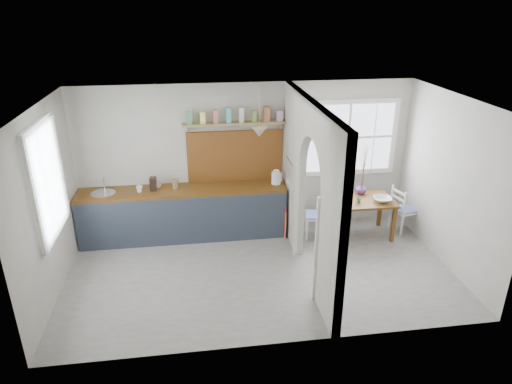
{
  "coord_description": "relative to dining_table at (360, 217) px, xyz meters",
  "views": [
    {
      "loc": [
        -0.9,
        -5.89,
        3.85
      ],
      "look_at": [
        -0.02,
        0.29,
        1.2
      ],
      "focal_mm": 32.0,
      "sensor_mm": 36.0,
      "label": 1
    }
  ],
  "objects": [
    {
      "name": "pendant_lamp",
      "position": [
        -1.75,
        0.23,
        1.54
      ],
      "size": [
        0.26,
        0.26,
        0.16
      ],
      "primitive_type": "cone",
      "color": "beige",
      "rests_on": "ceiling"
    },
    {
      "name": "chair_left",
      "position": [
        -0.76,
        0.06,
        0.07
      ],
      "size": [
        0.45,
        0.45,
        0.83
      ],
      "primitive_type": null,
      "rotation": [
        0.0,
        0.0,
        -1.76
      ],
      "color": "white",
      "rests_on": "floor"
    },
    {
      "name": "counter",
      "position": [
        -3.03,
        0.4,
        0.11
      ],
      "size": [
        3.5,
        0.6,
        0.9
      ],
      "color": "#502F11",
      "rests_on": "floor"
    },
    {
      "name": "knife_block",
      "position": [
        -3.51,
        0.4,
        0.67
      ],
      "size": [
        0.11,
        0.15,
        0.22
      ],
      "primitive_type": "cube",
      "rotation": [
        0.0,
        0.0,
        -0.05
      ],
      "color": "#3D2A1D",
      "rests_on": "counter"
    },
    {
      "name": "ceiling",
      "position": [
        -1.9,
        -0.92,
        2.26
      ],
      "size": [
        5.8,
        3.2,
        0.01
      ],
      "primitive_type": "cube",
      "color": "beige",
      "rests_on": "walls"
    },
    {
      "name": "sink",
      "position": [
        -4.33,
        0.38,
        0.55
      ],
      "size": [
        0.4,
        0.4,
        0.02
      ],
      "primitive_type": "cylinder",
      "color": "silver",
      "rests_on": "counter"
    },
    {
      "name": "dining_table",
      "position": [
        0.0,
        0.0,
        0.0
      ],
      "size": [
        1.1,
        0.74,
        0.68
      ],
      "primitive_type": null,
      "rotation": [
        0.0,
        0.0,
        -0.01
      ],
      "color": "#502F11",
      "rests_on": "floor"
    },
    {
      "name": "plate",
      "position": [
        -0.38,
        0.01,
        0.35
      ],
      "size": [
        0.19,
        0.19,
        0.02
      ],
      "primitive_type": "cylinder",
      "rotation": [
        0.0,
        0.0,
        -0.01
      ],
      "color": "#2B2929",
      "rests_on": "dining_table"
    },
    {
      "name": "vase",
      "position": [
        0.08,
        0.25,
        0.44
      ],
      "size": [
        0.19,
        0.19,
        0.19
      ],
      "primitive_type": "imported",
      "rotation": [
        0.0,
        0.0,
        0.03
      ],
      "color": "#663A81",
      "rests_on": "dining_table"
    },
    {
      "name": "table_cup",
      "position": [
        -0.1,
        -0.11,
        0.38
      ],
      "size": [
        0.12,
        0.12,
        0.08
      ],
      "primitive_type": "imported",
      "rotation": [
        0.0,
        0.0,
        0.4
      ],
      "color": "#5C8763",
      "rests_on": "dining_table"
    },
    {
      "name": "nook_window",
      "position": [
        -0.1,
        0.64,
        1.26
      ],
      "size": [
        1.76,
        0.1,
        1.3
      ],
      "primitive_type": null,
      "color": "white",
      "rests_on": "walls"
    },
    {
      "name": "floor",
      "position": [
        -1.9,
        -0.92,
        -0.34
      ],
      "size": [
        5.8,
        3.2,
        0.01
      ],
      "primitive_type": "cube",
      "color": "gray",
      "rests_on": "ground"
    },
    {
      "name": "towel_magenta",
      "position": [
        -1.32,
        0.05,
        -0.07
      ],
      "size": [
        0.02,
        0.03,
        0.61
      ],
      "primitive_type": "cube",
      "color": "#D11649",
      "rests_on": "counter"
    },
    {
      "name": "kitchen_window",
      "position": [
        -4.77,
        -0.92,
        1.31
      ],
      "size": [
        0.1,
        1.16,
        1.5
      ],
      "primitive_type": null,
      "color": "white",
      "rests_on": "walls"
    },
    {
      "name": "bowl",
      "position": [
        0.32,
        -0.13,
        0.38
      ],
      "size": [
        0.35,
        0.35,
        0.07
      ],
      "primitive_type": "imported",
      "rotation": [
        0.0,
        0.0,
        -0.17
      ],
      "color": "silver",
      "rests_on": "dining_table"
    },
    {
      "name": "towel_orange",
      "position": [
        -1.32,
        0.03,
        -0.09
      ],
      "size": [
        0.02,
        0.03,
        0.52
      ],
      "primitive_type": "cube",
      "color": "orange",
      "rests_on": "counter"
    },
    {
      "name": "backsplash",
      "position": [
        -2.1,
        0.65,
        1.01
      ],
      "size": [
        1.65,
        0.03,
        0.9
      ],
      "primitive_type": "cube",
      "color": "brown",
      "rests_on": "walls"
    },
    {
      "name": "partition",
      "position": [
        -1.2,
        -0.87,
        1.11
      ],
      "size": [
        0.12,
        3.2,
        2.6
      ],
      "color": "beige",
      "rests_on": "floor"
    },
    {
      "name": "kettle",
      "position": [
        -1.43,
        0.39,
        0.68
      ],
      "size": [
        0.22,
        0.19,
        0.25
      ],
      "primitive_type": null,
      "rotation": [
        0.0,
        0.0,
        -0.09
      ],
      "color": "white",
      "rests_on": "counter"
    },
    {
      "name": "shelf",
      "position": [
        -2.1,
        0.57,
        1.66
      ],
      "size": [
        1.75,
        0.2,
        0.21
      ],
      "color": "olive",
      "rests_on": "walls"
    },
    {
      "name": "jar",
      "position": [
        -3.14,
        0.41,
        0.64
      ],
      "size": [
        0.13,
        0.13,
        0.16
      ],
      "primitive_type": "cylinder",
      "rotation": [
        0.0,
        0.0,
        -0.35
      ],
      "color": "olive",
      "rests_on": "counter"
    },
    {
      "name": "chair_right",
      "position": [
        0.84,
        0.06,
        0.08
      ],
      "size": [
        0.46,
        0.46,
        0.84
      ],
      "primitive_type": null,
      "rotation": [
        0.0,
        0.0,
        1.82
      ],
      "color": "white",
      "rests_on": "floor"
    },
    {
      "name": "mug_b",
      "position": [
        -3.44,
        0.48,
        0.61
      ],
      "size": [
        0.15,
        0.15,
        0.1
      ],
      "primitive_type": "imported",
      "rotation": [
        0.0,
        0.0,
        -0.16
      ],
      "color": "silver",
      "rests_on": "counter"
    },
    {
      "name": "walls",
      "position": [
        -1.9,
        -0.92,
        0.96
      ],
      "size": [
        5.81,
        3.21,
        2.6
      ],
      "color": "beige",
      "rests_on": "floor"
    },
    {
      "name": "utensil_rail",
      "position": [
        -1.29,
        -0.02,
        1.11
      ],
      "size": [
        0.02,
        0.5,
        0.02
      ],
      "primitive_type": "cylinder",
      "rotation": [
        1.57,
        0.0,
        0.0
      ],
      "color": "silver",
      "rests_on": "partition"
    },
    {
      "name": "mug_a",
      "position": [
        -3.73,
        0.34,
        0.61
      ],
      "size": [
        0.14,
        0.14,
        0.1
      ],
      "primitive_type": "imported",
      "rotation": [
        0.0,
        0.0,
        -0.32
      ],
      "color": "silver",
      "rests_on": "counter"
    }
  ]
}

